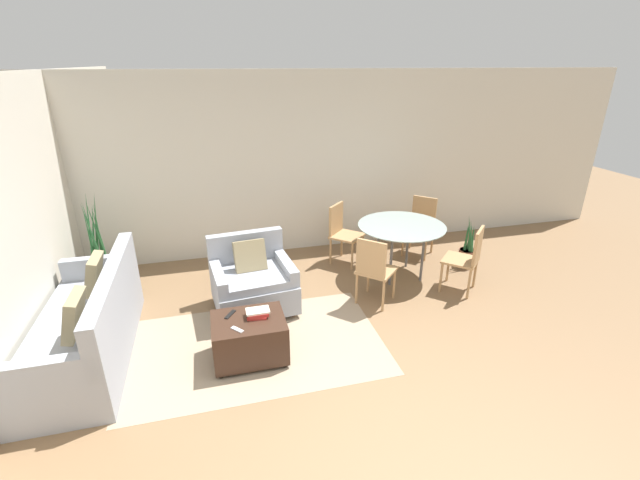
{
  "coord_description": "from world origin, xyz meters",
  "views": [
    {
      "loc": [
        -0.93,
        -2.92,
        2.84
      ],
      "look_at": [
        0.34,
        1.9,
        0.75
      ],
      "focal_mm": 24.0,
      "sensor_mm": 36.0,
      "label": 1
    }
  ],
  "objects_px": {
    "armchair": "(253,282)",
    "dining_chair_near_right": "(468,256)",
    "potted_plant": "(101,264)",
    "book_stack": "(258,313)",
    "dining_table": "(401,230)",
    "dining_chair_far_right": "(421,222)",
    "couch": "(89,329)",
    "dining_chair_far_left": "(342,230)",
    "dining_chair_near_left": "(374,267)",
    "tv_remote_secondary": "(230,314)",
    "potted_plant_small": "(467,252)",
    "tv_remote_primary": "(237,329)",
    "ottoman": "(249,337)"
  },
  "relations": [
    {
      "from": "armchair",
      "to": "dining_chair_near_left",
      "type": "xyz_separation_m",
      "value": [
        1.45,
        -0.32,
        0.17
      ]
    },
    {
      "from": "potted_plant_small",
      "to": "armchair",
      "type": "bearing_deg",
      "value": -173.83
    },
    {
      "from": "book_stack",
      "to": "tv_remote_primary",
      "type": "height_order",
      "value": "book_stack"
    },
    {
      "from": "tv_remote_primary",
      "to": "potted_plant",
      "type": "height_order",
      "value": "potted_plant"
    },
    {
      "from": "tv_remote_secondary",
      "to": "dining_chair_near_right",
      "type": "distance_m",
      "value": 3.12
    },
    {
      "from": "book_stack",
      "to": "potted_plant",
      "type": "bearing_deg",
      "value": 132.61
    },
    {
      "from": "couch",
      "to": "potted_plant",
      "type": "bearing_deg",
      "value": 96.61
    },
    {
      "from": "book_stack",
      "to": "tv_remote_secondary",
      "type": "height_order",
      "value": "book_stack"
    },
    {
      "from": "tv_remote_secondary",
      "to": "dining_chair_far_left",
      "type": "height_order",
      "value": "dining_chair_far_left"
    },
    {
      "from": "ottoman",
      "to": "book_stack",
      "type": "distance_m",
      "value": 0.27
    },
    {
      "from": "tv_remote_primary",
      "to": "potted_plant_small",
      "type": "height_order",
      "value": "potted_plant_small"
    },
    {
      "from": "armchair",
      "to": "potted_plant",
      "type": "bearing_deg",
      "value": 150.82
    },
    {
      "from": "potted_plant",
      "to": "armchair",
      "type": "bearing_deg",
      "value": -29.18
    },
    {
      "from": "tv_remote_secondary",
      "to": "potted_plant",
      "type": "bearing_deg",
      "value": 129.65
    },
    {
      "from": "armchair",
      "to": "dining_chair_far_left",
      "type": "bearing_deg",
      "value": 34.2
    },
    {
      "from": "tv_remote_primary",
      "to": "dining_chair_far_left",
      "type": "bearing_deg",
      "value": 51.05
    },
    {
      "from": "couch",
      "to": "potted_plant",
      "type": "height_order",
      "value": "potted_plant"
    },
    {
      "from": "armchair",
      "to": "dining_chair_far_left",
      "type": "xyz_separation_m",
      "value": [
        1.45,
        0.99,
        0.17
      ]
    },
    {
      "from": "dining_chair_near_left",
      "to": "potted_plant_small",
      "type": "relative_size",
      "value": 1.12
    },
    {
      "from": "dining_chair_near_right",
      "to": "potted_plant_small",
      "type": "bearing_deg",
      "value": 55.48
    },
    {
      "from": "armchair",
      "to": "dining_chair_near_right",
      "type": "height_order",
      "value": "dining_chair_near_right"
    },
    {
      "from": "couch",
      "to": "armchair",
      "type": "relative_size",
      "value": 2.04
    },
    {
      "from": "armchair",
      "to": "book_stack",
      "type": "relative_size",
      "value": 4.38
    },
    {
      "from": "dining_chair_far_right",
      "to": "potted_plant_small",
      "type": "height_order",
      "value": "dining_chair_far_right"
    },
    {
      "from": "dining_table",
      "to": "dining_chair_far_left",
      "type": "xyz_separation_m",
      "value": [
        -0.65,
        0.65,
        -0.17
      ]
    },
    {
      "from": "dining_table",
      "to": "dining_chair_far_left",
      "type": "bearing_deg",
      "value": 135.0
    },
    {
      "from": "dining_table",
      "to": "dining_chair_near_left",
      "type": "distance_m",
      "value": 0.94
    },
    {
      "from": "dining_chair_near_left",
      "to": "potted_plant",
      "type": "bearing_deg",
      "value": 157.63
    },
    {
      "from": "potted_plant",
      "to": "book_stack",
      "type": "bearing_deg",
      "value": -47.39
    },
    {
      "from": "tv_remote_secondary",
      "to": "dining_table",
      "type": "distance_m",
      "value": 2.71
    },
    {
      "from": "ottoman",
      "to": "tv_remote_secondary",
      "type": "relative_size",
      "value": 4.5
    },
    {
      "from": "couch",
      "to": "dining_chair_near_left",
      "type": "bearing_deg",
      "value": 3.95
    },
    {
      "from": "ottoman",
      "to": "potted_plant_small",
      "type": "bearing_deg",
      "value": 21.75
    },
    {
      "from": "ottoman",
      "to": "tv_remote_primary",
      "type": "height_order",
      "value": "tv_remote_primary"
    },
    {
      "from": "dining_table",
      "to": "potted_plant_small",
      "type": "height_order",
      "value": "potted_plant_small"
    },
    {
      "from": "ottoman",
      "to": "dining_chair_far_left",
      "type": "distance_m",
      "value": 2.56
    },
    {
      "from": "ottoman",
      "to": "potted_plant_small",
      "type": "distance_m",
      "value": 3.62
    },
    {
      "from": "tv_remote_secondary",
      "to": "potted_plant_small",
      "type": "distance_m",
      "value": 3.73
    },
    {
      "from": "book_stack",
      "to": "potted_plant_small",
      "type": "relative_size",
      "value": 0.29
    },
    {
      "from": "armchair",
      "to": "potted_plant_small",
      "type": "distance_m",
      "value": 3.23
    },
    {
      "from": "couch",
      "to": "dining_table",
      "type": "relative_size",
      "value": 1.74
    },
    {
      "from": "dining_table",
      "to": "dining_chair_far_right",
      "type": "xyz_separation_m",
      "value": [
        0.65,
        0.65,
        -0.17
      ]
    },
    {
      "from": "ottoman",
      "to": "dining_chair_far_left",
      "type": "bearing_deg",
      "value": 51.0
    },
    {
      "from": "couch",
      "to": "tv_remote_secondary",
      "type": "height_order",
      "value": "couch"
    },
    {
      "from": "dining_chair_near_right",
      "to": "dining_chair_far_left",
      "type": "bearing_deg",
      "value": 135.0
    },
    {
      "from": "potted_plant_small",
      "to": "couch",
      "type": "bearing_deg",
      "value": -169.87
    },
    {
      "from": "tv_remote_primary",
      "to": "tv_remote_secondary",
      "type": "bearing_deg",
      "value": 99.37
    },
    {
      "from": "dining_chair_near_left",
      "to": "tv_remote_secondary",
      "type": "bearing_deg",
      "value": -162.97
    },
    {
      "from": "armchair",
      "to": "dining_chair_far_right",
      "type": "bearing_deg",
      "value": 19.71
    },
    {
      "from": "book_stack",
      "to": "dining_chair_far_left",
      "type": "distance_m",
      "value": 2.46
    }
  ]
}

